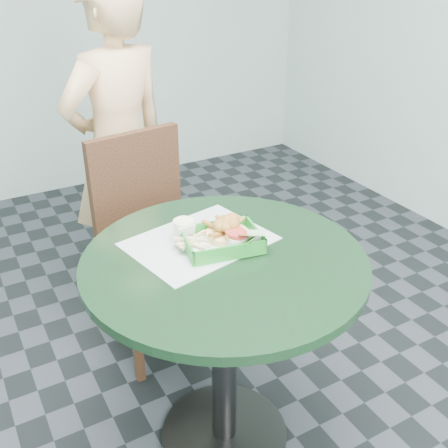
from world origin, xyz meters
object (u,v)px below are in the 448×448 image
dining_chair (148,230)px  sauce_ramekin (181,234)px  cafe_table (224,308)px  diner_person (120,148)px  food_basket (222,249)px  crab_sandwich (225,233)px

dining_chair → sauce_ramekin: 0.61m
cafe_table → sauce_ramekin: (-0.08, 0.14, 0.22)m
diner_person → food_basket: diner_person is taller
cafe_table → crab_sandwich: 0.24m
diner_person → crab_sandwich: bearing=72.8°
diner_person → sauce_ramekin: 0.91m
cafe_table → food_basket: bearing=69.1°
cafe_table → food_basket: 0.19m
food_basket → crab_sandwich: bearing=47.1°
dining_chair → sauce_ramekin: dining_chair is taller
food_basket → diner_person: bearing=89.1°
diner_person → food_basket: size_ratio=6.71×
cafe_table → diner_person: size_ratio=0.55×
cafe_table → diner_person: 1.06m
crab_sandwich → sauce_ramekin: size_ratio=2.00×
cafe_table → dining_chair: bearing=89.1°
dining_chair → cafe_table: bearing=-98.9°
food_basket → sauce_ramekin: bearing=138.1°
dining_chair → food_basket: bearing=-97.1°
cafe_table → crab_sandwich: size_ratio=6.51×
cafe_table → diner_person: (0.04, 1.04, 0.19)m
food_basket → sauce_ramekin: (-0.10, 0.09, 0.04)m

